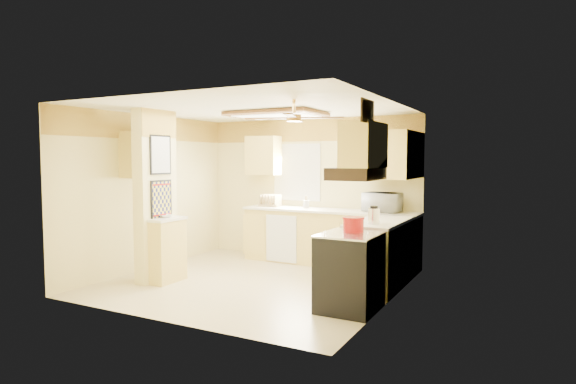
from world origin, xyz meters
The scene contains 34 objects.
floor centered at (0.00, 0.00, 0.00)m, with size 4.00×4.00×0.00m, color #CBB88C.
ceiling centered at (0.00, 0.00, 2.50)m, with size 4.00×4.00×0.00m, color white.
wall_back centered at (0.00, 1.90, 1.25)m, with size 4.00×4.00×0.00m, color #EBDB8F.
wall_front centered at (0.00, -1.90, 1.25)m, with size 4.00×4.00×0.00m, color #EBDB8F.
wall_left centered at (-2.00, 0.00, 1.25)m, with size 3.80×3.80×0.00m, color #EBDB8F.
wall_right centered at (2.00, 0.00, 1.25)m, with size 3.80×3.80×0.00m, color #EBDB8F.
wallpaper_border centered at (0.00, 1.88, 2.30)m, with size 4.00×0.02×0.40m, color #FFDB4B.
partition_column centered at (-1.35, -0.55, 1.25)m, with size 0.20×0.70×2.50m, color #EBDB8F.
partition_ledge centered at (-1.13, -0.55, 0.45)m, with size 0.25×0.55×0.90m, color #EAD669.
ledge_top centered at (-1.13, -0.55, 0.92)m, with size 0.28×0.58×0.04m, color white.
lower_cabinets_back centered at (0.50, 1.60, 0.45)m, with size 3.00×0.60×0.90m, color #EAD669.
lower_cabinets_right centered at (1.70, 0.60, 0.45)m, with size 0.60×1.40×0.90m, color #EAD669.
countertop_back centered at (0.50, 1.59, 0.92)m, with size 3.04×0.64×0.04m, color white.
countertop_right centered at (1.69, 0.60, 0.92)m, with size 0.64×1.44×0.04m, color white.
dishwasher_panel centered at (-0.25, 1.29, 0.43)m, with size 0.58×0.02×0.80m, color white.
window centered at (-0.25, 1.89, 1.55)m, with size 0.92×0.02×1.02m.
upper_cab_back_left centered at (-0.85, 1.72, 1.85)m, with size 0.60×0.35×0.70m, color #EAD669.
upper_cab_back_right centered at (1.55, 1.72, 1.85)m, with size 0.90×0.35×0.70m, color #EAD669.
upper_cab_right centered at (1.82, 1.25, 1.85)m, with size 0.35×1.00×0.70m, color #EAD669.
upper_cab_left_wall centered at (-1.82, -0.25, 1.85)m, with size 0.35×0.75×0.70m, color #EAD669.
upper_cab_over_stove centered at (1.82, -0.55, 1.95)m, with size 0.35×0.76×0.52m, color #EAD669.
stove centered at (1.67, -0.55, 0.46)m, with size 0.68×0.77×0.92m.
range_hood centered at (1.74, -0.55, 1.62)m, with size 0.50×0.76×0.14m, color black.
poster_menu centered at (-1.24, -0.55, 1.85)m, with size 0.02×0.42×0.57m.
poster_nashville centered at (-1.24, -0.55, 1.20)m, with size 0.02×0.42×0.57m.
ceiling_light_panel centered at (0.10, 0.50, 2.46)m, with size 1.35×0.95×0.06m.
ceiling_fan centered at (1.00, -0.70, 2.29)m, with size 1.15×1.15×0.26m.
vent_grate centered at (1.98, -0.90, 2.30)m, with size 0.02×0.40×0.25m, color black.
microwave centered at (1.41, 1.63, 1.10)m, with size 0.56×0.38×0.31m, color white.
bowl centered at (-1.17, -0.54, 0.96)m, with size 0.18×0.18×0.05m, color white.
dutch_oven centered at (1.65, -0.40, 1.01)m, with size 0.27×0.27×0.18m.
kettle centered at (1.72, 0.21, 1.05)m, with size 0.15×0.15×0.24m.
dish_rack centered at (-0.66, 1.62, 1.01)m, with size 0.38×0.30×0.21m.
utensil_crock centered at (0.05, 1.66, 1.01)m, with size 0.10×0.10×0.21m.
Camera 1 is at (3.62, -5.86, 1.80)m, focal length 30.00 mm.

